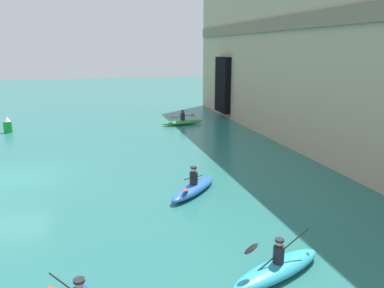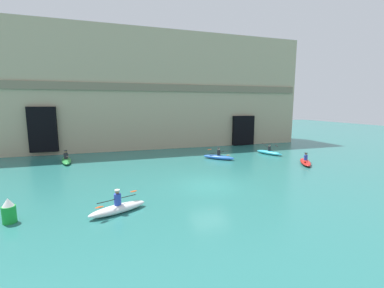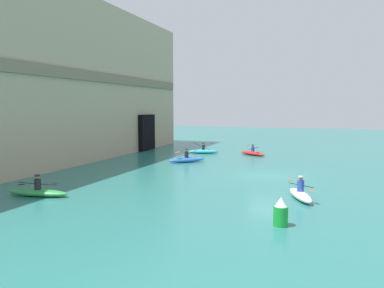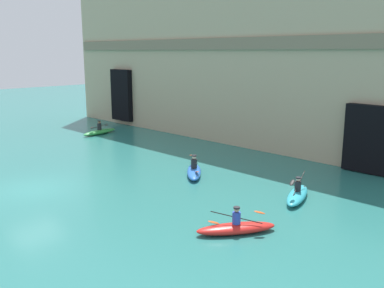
% 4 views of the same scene
% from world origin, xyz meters
% --- Properties ---
extents(ground_plane, '(120.00, 120.00, 0.00)m').
position_xyz_m(ground_plane, '(0.00, 0.00, 0.00)').
color(ground_plane, '#28706B').
extents(cliff_bluff, '(37.92, 7.24, 13.90)m').
position_xyz_m(cliff_bluff, '(-0.47, 18.23, 6.93)').
color(cliff_bluff, tan).
rests_on(cliff_bluff, ground).
extents(kayak_cyan, '(1.85, 3.18, 1.17)m').
position_xyz_m(kayak_cyan, '(10.11, 8.01, 0.23)').
color(kayak_cyan, '#33B2C6').
rests_on(kayak_cyan, ground).
extents(kayak_red, '(2.34, 3.02, 1.05)m').
position_xyz_m(kayak_red, '(10.52, 3.06, 0.22)').
color(kayak_red, red).
rests_on(kayak_red, ground).
extents(kayak_white, '(2.97, 1.73, 1.20)m').
position_xyz_m(kayak_white, '(-5.93, -2.66, 0.26)').
color(kayak_white, white).
rests_on(kayak_white, ground).
extents(kayak_green, '(1.32, 3.48, 1.15)m').
position_xyz_m(kayak_green, '(-10.10, 10.42, 0.23)').
color(kayak_green, green).
rests_on(kayak_green, ground).
extents(kayak_blue, '(2.77, 2.79, 1.15)m').
position_xyz_m(kayak_blue, '(3.93, 7.43, 0.25)').
color(kayak_blue, blue).
rests_on(kayak_blue, ground).
extents(marker_buoy, '(0.58, 0.58, 1.16)m').
position_xyz_m(marker_buoy, '(-10.66, -2.26, 0.54)').
color(marker_buoy, green).
rests_on(marker_buoy, ground).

